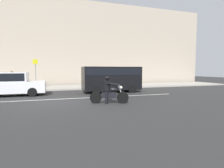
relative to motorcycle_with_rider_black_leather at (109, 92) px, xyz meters
The scene contains 9 objects.
ground_plane 3.28m from the motorcycle_with_rider_black_leather, 153.31° to the left, with size 80.00×80.00×0.00m, color #2D2D2D.
sidewalk_slab 9.89m from the motorcycle_with_rider_black_leather, 106.94° to the left, with size 40.00×4.40×0.14m, color #A8A399.
building_facade 13.90m from the motorcycle_with_rider_black_leather, 102.63° to the left, with size 40.00×1.40×10.17m, color #B7A893.
lane_marking_stripe 4.15m from the motorcycle_with_rider_black_leather, 145.12° to the left, with size 18.00×0.14×0.01m, color silver.
motorcycle_with_rider_black_leather is the anchor object (origin of this frame).
parked_sedan_white 7.69m from the motorcycle_with_rider_black_leather, 140.48° to the left, with size 4.44×1.82×1.72m.
parked_van_black 5.11m from the motorcycle_with_rider_black_leather, 71.13° to the left, with size 4.82×1.96×2.15m.
street_sign_post 9.98m from the motorcycle_with_rider_black_leather, 118.15° to the left, with size 0.44×0.08×2.78m.
pedestrian_bystander 10.84m from the motorcycle_with_rider_black_leather, 128.00° to the left, with size 0.34×0.34×1.75m.
Camera 1 is at (0.02, -11.03, 1.90)m, focal length 28.54 mm.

